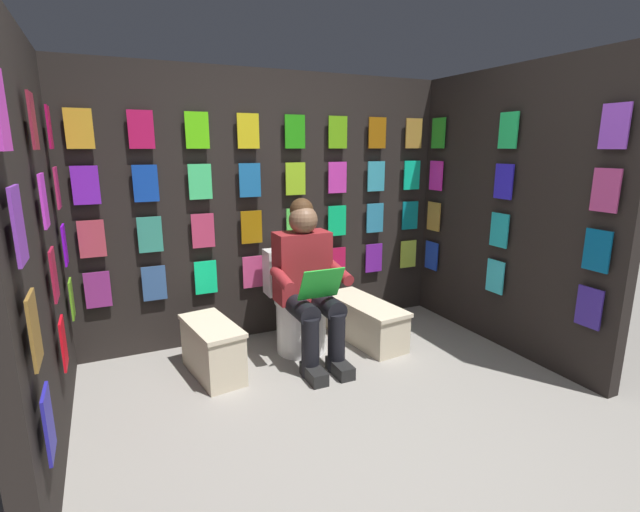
# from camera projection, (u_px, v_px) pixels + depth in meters

# --- Properties ---
(ground_plane) EXTENTS (30.00, 30.00, 0.00)m
(ground_plane) POSITION_uv_depth(u_px,v_px,m) (407.00, 468.00, 2.28)
(ground_plane) COLOR gray
(display_wall_back) EXTENTS (3.16, 0.14, 2.13)m
(display_wall_back) POSITION_uv_depth(u_px,v_px,m) (270.00, 207.00, 3.79)
(display_wall_back) COLOR black
(display_wall_back) RESTS_ON ground
(display_wall_left) EXTENTS (0.14, 1.94, 2.13)m
(display_wall_left) POSITION_uv_depth(u_px,v_px,m) (509.00, 211.00, 3.54)
(display_wall_left) COLOR black
(display_wall_left) RESTS_ON ground
(display_wall_right) EXTENTS (0.14, 1.94, 2.13)m
(display_wall_right) POSITION_uv_depth(u_px,v_px,m) (31.00, 249.00, 2.24)
(display_wall_right) COLOR black
(display_wall_right) RESTS_ON ground
(toilet) EXTENTS (0.41, 0.55, 0.77)m
(toilet) POSITION_uv_depth(u_px,v_px,m) (297.00, 308.00, 3.60)
(toilet) COLOR white
(toilet) RESTS_ON ground
(person_reading) EXTENTS (0.53, 0.68, 1.19)m
(person_reading) POSITION_uv_depth(u_px,v_px,m) (308.00, 281.00, 3.34)
(person_reading) COLOR maroon
(person_reading) RESTS_ON ground
(comic_longbox_near) EXTENTS (0.39, 0.84, 0.33)m
(comic_longbox_near) POSITION_uv_depth(u_px,v_px,m) (365.00, 321.00, 3.77)
(comic_longbox_near) COLOR beige
(comic_longbox_near) RESTS_ON ground
(comic_longbox_far) EXTENTS (0.36, 0.64, 0.38)m
(comic_longbox_far) POSITION_uv_depth(u_px,v_px,m) (213.00, 349.00, 3.18)
(comic_longbox_far) COLOR beige
(comic_longbox_far) RESTS_ON ground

